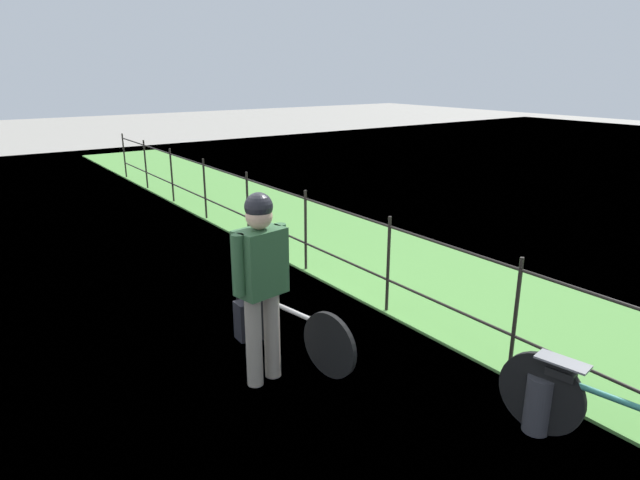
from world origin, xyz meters
The scene contains 10 objects.
ground_plane centered at (0.00, 0.00, 0.00)m, with size 60.00×60.00×0.00m, color gray.
grass_strip centered at (0.00, 3.36, 0.01)m, with size 27.00×2.40×0.03m, color #569342.
iron_fence centered at (0.00, 2.22, 0.64)m, with size 18.04×0.04×1.11m.
bicycle_main centered at (1.01, 0.81, 0.32)m, with size 1.61×0.34×0.61m.
wooden_crate centered at (0.65, 0.75, 0.74)m, with size 0.38×0.29×0.28m, color brown.
terrier_dog centered at (0.67, 0.75, 0.96)m, with size 0.32×0.19×0.18m.
cyclist_person centered at (1.26, 0.40, 1.00)m, with size 0.33×0.53×1.68m.
backpack_on_paving centered at (0.48, 0.68, 0.20)m, with size 0.28×0.18×0.40m, color black.
mooring_bollard centered at (3.06, 1.72, 0.23)m, with size 0.20×0.20×0.46m, color #38383D.
bicycle_parked centered at (3.56, 1.82, 0.34)m, with size 1.65×0.36×0.64m.
Camera 1 is at (5.02, -1.64, 2.61)m, focal length 30.81 mm.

